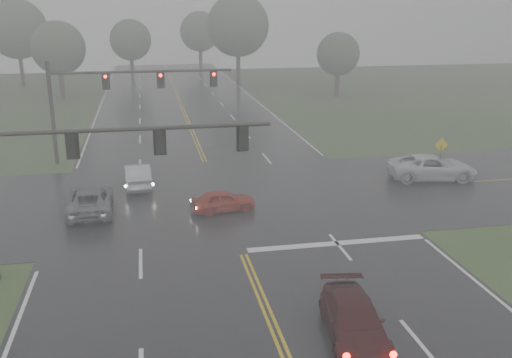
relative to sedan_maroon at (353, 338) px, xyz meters
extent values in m
cube|color=black|center=(-2.47, 13.18, 0.00)|extent=(18.00, 160.00, 0.02)
cube|color=black|center=(-2.47, 15.18, 0.00)|extent=(120.00, 14.00, 0.02)
cube|color=silver|center=(2.03, 7.58, 0.00)|extent=(8.50, 0.50, 0.01)
imported|color=#35090A|center=(0.00, 0.00, 0.00)|extent=(2.40, 4.68, 1.30)
imported|color=#9F1B0E|center=(-2.57, 12.94, 0.00)|extent=(3.61, 1.87, 1.17)
imported|color=#B9BCC1|center=(-7.09, 18.30, 0.00)|extent=(1.72, 4.35, 1.41)
imported|color=slate|center=(-9.55, 14.15, 0.00)|extent=(2.42, 5.03, 1.38)
imported|color=silver|center=(11.31, 16.25, 0.00)|extent=(5.88, 3.40, 1.54)
cylinder|color=black|center=(-7.02, 6.82, 5.98)|extent=(11.28, 0.17, 0.17)
cube|color=black|center=(-9.28, 6.82, 5.42)|extent=(0.32, 0.26, 0.99)
cube|color=black|center=(-9.28, 6.97, 5.42)|extent=(0.52, 0.03, 1.18)
cube|color=black|center=(-5.89, 6.82, 5.42)|extent=(0.32, 0.26, 0.99)
cube|color=black|center=(-5.89, 6.97, 5.42)|extent=(0.52, 0.03, 1.18)
cube|color=black|center=(-2.51, 6.82, 5.42)|extent=(0.32, 0.26, 0.99)
cube|color=black|center=(-2.51, 6.97, 5.42)|extent=(0.52, 0.03, 1.18)
cylinder|color=black|center=(-12.67, 24.79, 3.55)|extent=(0.28, 0.28, 7.09)
cylinder|color=black|center=(-12.67, 24.79, 6.30)|extent=(0.18, 0.18, 0.79)
cylinder|color=black|center=(-6.46, 24.79, 6.26)|extent=(12.40, 0.18, 0.18)
cube|color=black|center=(-8.94, 24.79, 5.66)|extent=(0.33, 0.28, 1.03)
cube|color=black|center=(-8.94, 24.94, 5.66)|extent=(0.54, 0.03, 1.23)
cylinder|color=#FF0C05|center=(-8.94, 24.63, 5.99)|extent=(0.22, 0.06, 0.22)
cube|color=black|center=(-5.22, 24.79, 5.66)|extent=(0.33, 0.28, 1.03)
cube|color=black|center=(-5.22, 24.94, 5.66)|extent=(0.54, 0.03, 1.23)
cylinder|color=#FF0C05|center=(-5.22, 24.63, 5.99)|extent=(0.22, 0.06, 0.22)
cube|color=black|center=(-1.50, 24.79, 5.66)|extent=(0.33, 0.28, 1.03)
cube|color=black|center=(-1.50, 24.94, 5.66)|extent=(0.54, 0.03, 1.23)
cylinder|color=#FF0C05|center=(-1.50, 24.63, 5.99)|extent=(0.22, 0.06, 0.22)
cylinder|color=black|center=(12.58, 17.65, 0.92)|extent=(0.06, 0.06, 1.85)
cube|color=yellow|center=(12.58, 17.67, 1.85)|extent=(0.97, 0.05, 0.97)
cylinder|color=#352B22|center=(-15.82, 54.32, 1.72)|extent=(0.59, 0.59, 3.45)
sphere|color=#3E5538|center=(-15.82, 54.32, 5.94)|extent=(6.13, 6.13, 6.13)
cylinder|color=#352B22|center=(6.39, 62.01, 2.33)|extent=(0.59, 0.59, 4.66)
sphere|color=#3E5538|center=(6.39, 62.01, 8.03)|extent=(8.28, 8.28, 8.28)
cylinder|color=#352B22|center=(-7.94, 71.22, 1.68)|extent=(0.56, 0.56, 3.36)
sphere|color=#3E5538|center=(-7.94, 71.22, 5.78)|extent=(5.97, 5.97, 5.97)
cylinder|color=#352B22|center=(16.75, 50.89, 1.46)|extent=(0.61, 0.61, 2.91)
sphere|color=#3E5538|center=(16.75, 50.89, 5.02)|extent=(5.18, 5.18, 5.18)
cylinder|color=#352B22|center=(-22.46, 66.61, 2.21)|extent=(0.52, 0.52, 4.42)
sphere|color=#3E5538|center=(-22.46, 66.61, 7.61)|extent=(7.86, 7.86, 7.86)
cylinder|color=#352B22|center=(3.22, 81.86, 1.86)|extent=(0.61, 0.61, 3.72)
sphere|color=#3E5538|center=(3.22, 81.86, 6.41)|extent=(6.62, 6.62, 6.62)
camera|label=1|loc=(-6.39, -15.75, 10.67)|focal=40.00mm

